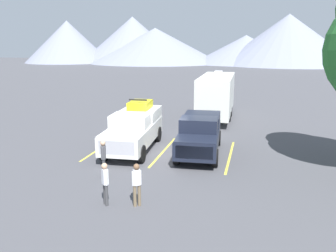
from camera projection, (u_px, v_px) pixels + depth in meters
name	position (u px, v px, depth m)	size (l,w,h in m)	color
ground_plane	(161.00, 154.00, 18.50)	(240.00, 240.00, 0.00)	#47474C
pickup_truck_a	(135.00, 127.00, 19.21)	(2.55, 5.99, 2.69)	white
pickup_truck_b	(200.00, 133.00, 18.42)	(2.46, 5.56, 2.07)	black
lot_stripe_a	(103.00, 146.00, 19.85)	(0.12, 5.50, 0.01)	gold
lot_stripe_b	(164.00, 151.00, 18.98)	(0.12, 5.50, 0.01)	gold
lot_stripe_c	(230.00, 156.00, 18.10)	(0.12, 5.50, 0.01)	gold
camper_trailer_a	(217.00, 94.00, 27.07)	(2.63, 9.21, 3.67)	silver
person_a	(105.00, 181.00, 12.42)	(0.30, 0.30, 1.61)	#3F3F42
person_b	(103.00, 156.00, 15.10)	(0.26, 0.36, 1.67)	#3F3F42
person_c	(137.00, 182.00, 12.33)	(0.31, 0.29, 1.62)	#726047
mountain_ridge	(240.00, 41.00, 103.03)	(138.39, 43.73, 15.64)	gray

